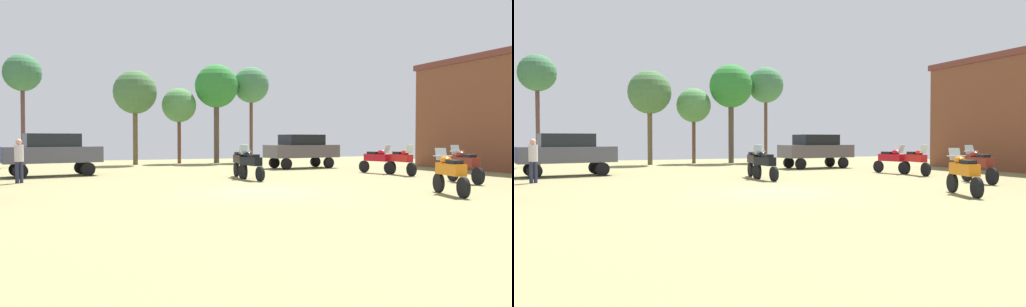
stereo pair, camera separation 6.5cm
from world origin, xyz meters
TOP-DOWN VIEW (x-y plane):
  - ground_plane at (0.00, 0.00)m, footprint 44.00×52.00m
  - motorcycle_5 at (1.33, 5.65)m, footprint 0.62×2.15m
  - motorcycle_7 at (8.71, -0.10)m, footprint 0.72×2.29m
  - motorcycle_8 at (9.10, 4.24)m, footprint 0.62×2.27m
  - motorcycle_10 at (8.76, 5.74)m, footprint 0.80×2.20m
  - motorcycle_11 at (1.34, 4.41)m, footprint 0.62×2.25m
  - motorcycle_12 at (5.09, -3.12)m, footprint 0.85×2.17m
  - car_1 at (-6.52, 9.93)m, footprint 4.55×2.54m
  - car_3 at (7.23, 11.08)m, footprint 4.43×2.14m
  - person_1 at (-7.70, 6.44)m, footprint 0.46×0.46m
  - tree_2 at (7.18, 19.22)m, footprint 2.67×2.67m
  - tree_3 at (-8.28, 18.88)m, footprint 2.30×2.30m
  - tree_5 at (4.36, 18.86)m, footprint 3.10×3.10m
  - tree_6 at (-1.43, 18.61)m, footprint 2.91×2.91m
  - tree_9 at (1.71, 19.22)m, footprint 2.42×2.42m

SIDE VIEW (x-z plane):
  - ground_plane at x=0.00m, z-range 0.00..0.02m
  - motorcycle_10 at x=8.76m, z-range 0.01..1.46m
  - motorcycle_11 at x=1.34m, z-range 0.01..1.47m
  - motorcycle_12 at x=5.09m, z-range 0.01..1.47m
  - motorcycle_8 at x=9.10m, z-range 0.01..1.49m
  - motorcycle_5 at x=1.33m, z-range 0.00..1.51m
  - motorcycle_7 at x=8.71m, z-range 0.01..1.51m
  - person_1 at x=-7.70m, z-range 0.17..1.92m
  - car_1 at x=-6.52m, z-range 0.19..2.19m
  - car_3 at x=7.23m, z-range 0.19..2.19m
  - tree_9 at x=1.71m, z-range 1.44..6.77m
  - tree_6 at x=-1.43m, z-range 1.69..8.02m
  - tree_5 at x=4.36m, z-range 1.94..9.04m
  - tree_2 at x=7.18m, z-range 2.19..9.29m
  - tree_3 at x=-8.28m, z-range 2.30..9.32m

